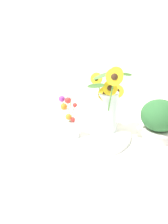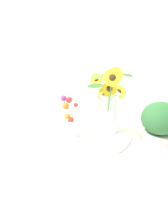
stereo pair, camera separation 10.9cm
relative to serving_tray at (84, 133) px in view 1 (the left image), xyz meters
The scene contains 7 objects.
ground_plane 0.11m from the serving_tray, 106.51° to the right, with size 6.00×6.00×0.00m, color white.
wall_back 0.84m from the serving_tray, 93.59° to the left, with size 3.60×0.06×1.40m.
serving_tray is the anchor object (origin of this frame).
mason_jar_sunflowers 0.21m from the serving_tray, 18.49° to the left, with size 0.26×0.25×0.39m.
vase_small_center 0.11m from the serving_tray, 121.89° to the right, with size 0.08×0.07×0.14m.
vase_bulb_right 0.15m from the serving_tray, 156.36° to the left, with size 0.11×0.09×0.20m.
potted_plant 0.42m from the serving_tray, ahead, with size 0.20×0.20×0.23m.
Camera 1 is at (0.26, -1.00, 0.59)m, focal length 35.00 mm.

